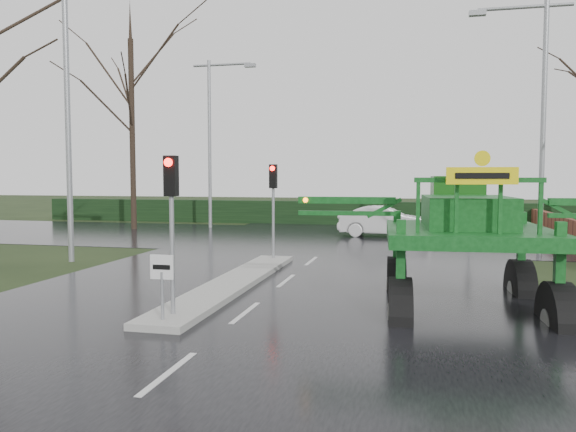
% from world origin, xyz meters
% --- Properties ---
extents(ground, '(140.00, 140.00, 0.00)m').
position_xyz_m(ground, '(0.00, 0.00, 0.00)').
color(ground, black).
rests_on(ground, ground).
extents(road_main, '(14.00, 80.00, 0.02)m').
position_xyz_m(road_main, '(0.00, 10.00, 0.00)').
color(road_main, black).
rests_on(road_main, ground).
extents(road_cross, '(80.00, 12.00, 0.02)m').
position_xyz_m(road_cross, '(0.00, 16.00, 0.01)').
color(road_cross, black).
rests_on(road_cross, ground).
extents(median_island, '(1.20, 10.00, 0.16)m').
position_xyz_m(median_island, '(-1.30, 3.00, 0.09)').
color(median_island, gray).
rests_on(median_island, ground).
extents(hedge_row, '(44.00, 0.90, 1.50)m').
position_xyz_m(hedge_row, '(0.00, 24.00, 0.75)').
color(hedge_row, black).
rests_on(hedge_row, ground).
extents(brick_wall, '(0.40, 20.00, 1.20)m').
position_xyz_m(brick_wall, '(10.50, 16.00, 0.60)').
color(brick_wall, '#592D1E').
rests_on(brick_wall, ground).
extents(keep_left_sign, '(0.50, 0.07, 1.35)m').
position_xyz_m(keep_left_sign, '(-1.30, -1.50, 1.06)').
color(keep_left_sign, gray).
rests_on(keep_left_sign, ground).
extents(traffic_signal_near, '(0.26, 0.33, 3.52)m').
position_xyz_m(traffic_signal_near, '(-1.30, -1.01, 2.59)').
color(traffic_signal_near, gray).
rests_on(traffic_signal_near, ground).
extents(traffic_signal_mid, '(0.26, 0.33, 3.52)m').
position_xyz_m(traffic_signal_mid, '(-1.30, 7.49, 2.59)').
color(traffic_signal_mid, gray).
rests_on(traffic_signal_mid, ground).
extents(traffic_signal_far, '(0.26, 0.33, 3.52)m').
position_xyz_m(traffic_signal_far, '(6.50, 20.01, 2.59)').
color(traffic_signal_far, gray).
rests_on(traffic_signal_far, ground).
extents(street_light_left_near, '(3.85, 0.30, 10.00)m').
position_xyz_m(street_light_left_near, '(-8.19, 6.00, 5.99)').
color(street_light_left_near, gray).
rests_on(street_light_left_near, ground).
extents(street_light_right, '(3.85, 0.30, 10.00)m').
position_xyz_m(street_light_right, '(8.19, 12.00, 5.99)').
color(street_light_right, gray).
rests_on(street_light_right, ground).
extents(street_light_left_far, '(3.85, 0.30, 10.00)m').
position_xyz_m(street_light_left_far, '(-8.19, 20.00, 5.99)').
color(street_light_left_far, gray).
rests_on(street_light_left_far, ground).
extents(tree_left_far, '(7.70, 7.70, 13.26)m').
position_xyz_m(tree_left_far, '(-12.50, 18.00, 7.15)').
color(tree_left_far, black).
rests_on(tree_left_far, ground).
extents(crop_sprayer, '(8.09, 5.26, 4.52)m').
position_xyz_m(crop_sprayer, '(3.40, 0.60, 2.14)').
color(crop_sprayer, black).
rests_on(crop_sprayer, ground).
extents(white_sedan, '(4.71, 1.66, 1.55)m').
position_xyz_m(white_sedan, '(2.08, 17.22, 0.00)').
color(white_sedan, silver).
rests_on(white_sedan, ground).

